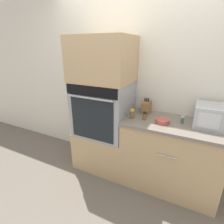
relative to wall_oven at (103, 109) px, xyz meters
name	(u,v)px	position (x,y,z in m)	size (l,w,h in m)	color
ground_plane	(118,184)	(0.39, -0.30, -0.94)	(12.00, 12.00, 0.00)	#6B6056
wall_back	(138,85)	(0.39, 0.33, 0.31)	(8.00, 0.05, 2.50)	silver
oven_cabinet_base	(104,149)	(0.00, 0.00, -0.66)	(0.78, 0.60, 0.56)	tan
wall_oven	(103,109)	(0.00, 0.00, 0.00)	(0.75, 0.64, 0.76)	#9EA0A5
oven_cabinet_upper	(102,60)	(0.00, 0.00, 0.66)	(0.78, 0.60, 0.57)	tan
counter_unit	(170,155)	(0.96, 0.00, -0.48)	(1.17, 0.63, 0.91)	tan
microwave	(210,116)	(1.33, 0.08, 0.10)	(0.33, 0.35, 0.25)	#B2B5BA
knife_block	(146,107)	(0.57, 0.17, 0.06)	(0.10, 0.16, 0.21)	olive
bowl	(163,121)	(0.84, -0.06, 0.00)	(0.16, 0.16, 0.05)	#B24C42
condiment_jar_near	(182,120)	(1.05, 0.03, 0.01)	(0.04, 0.04, 0.09)	#427047
condiment_jar_mid	(132,114)	(0.47, -0.08, 0.03)	(0.06, 0.06, 0.12)	brown
condiment_jar_far	(145,116)	(0.62, -0.06, 0.02)	(0.05, 0.05, 0.10)	brown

